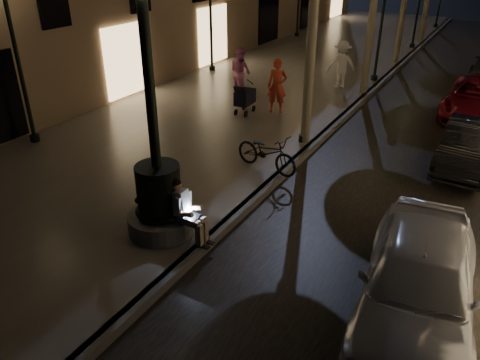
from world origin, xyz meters
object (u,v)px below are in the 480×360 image
Objects in this scene: lamp_left_a at (13,39)px; stroller at (245,97)px; lamp_left_b at (210,1)px; pedestrian_red at (277,86)px; lamp_curb_b at (384,6)px; lamp_curb_a at (310,39)px; car_front at (419,280)px; car_second at (469,146)px; seated_man_laptop at (184,208)px; car_third at (479,99)px; pedestrian_white at (342,64)px; bicycle at (267,152)px; pedestrian_pink at (240,72)px; fountain_lamppost at (159,188)px.

lamp_left_a is 4.12× the size of stroller.
pedestrian_red is (5.21, -3.93, -2.10)m from lamp_left_b.
lamp_curb_b is at bearing 15.73° from lamp_left_b.
lamp_curb_a and lamp_left_a have the same top height.
car_front reaches higher than stroller.
lamp_curb_b is at bearing 124.43° from car_second.
stroller is at bearing 110.12° from seated_man_laptop.
lamp_left_a is 2.57× the size of pedestrian_red.
lamp_left_a is (-7.01, 2.00, 2.33)m from seated_man_laptop.
pedestrian_white is (-5.26, 0.47, 0.50)m from car_third.
bicycle is at bearing -142.04° from car_second.
lamp_left_b is 2.57× the size of pedestrian_red.
lamp_curb_a reaches higher than pedestrian_red.
lamp_curb_a is 1.00× the size of lamp_left_a.
lamp_left_a is at bearing 165.34° from car_front.
seated_man_laptop is 0.71× the size of pedestrian_white.
car_third is (-0.08, 11.50, -0.12)m from car_front.
lamp_left_a reaches higher than car_third.
pedestrian_pink reaches higher than bicycle.
lamp_curb_b is 13.94m from lamp_left_a.
fountain_lamppost is 2.78× the size of pedestrian_red.
stroller is (4.32, -4.64, -2.45)m from lamp_left_b.
car_third is at bearing -27.99° from lamp_curb_b.
pedestrian_red is (-1.89, -5.93, -2.10)m from lamp_curb_b.
fountain_lamppost is at bearing 176.57° from car_front.
lamp_left_a is 7.63m from bicycle.
bicycle is (-4.56, -3.31, 0.08)m from car_second.
fountain_lamppost is 1.39× the size of car_second.
pedestrian_white is (3.02, 3.03, 0.01)m from pedestrian_pink.
lamp_curb_a reaches higher than pedestrian_pink.
lamp_curb_a is at bearing 83.35° from fountain_lamppost.
bicycle is (0.60, 3.69, -0.51)m from fountain_lamppost.
lamp_curb_a reaches higher than car_third.
seated_man_laptop is 0.30× the size of car_front.
fountain_lamppost is 12.75m from car_third.
car_front is at bearing 2.39° from fountain_lamppost.
fountain_lamppost is 0.68m from seated_man_laptop.
lamp_curb_a is at bearing -29.21° from stroller.
lamp_curb_a is at bearing -165.37° from car_second.
pedestrian_pink reaches higher than seated_man_laptop.
car_third is 8.67m from pedestrian_pink.
lamp_curb_b is 2.53× the size of bicycle.
lamp_curb_b reaches higher than pedestrian_white.
lamp_left_b is at bearing 90.00° from lamp_left_a.
seated_man_laptop is 0.29× the size of car_third.
lamp_left_a is 1.28× the size of car_second.
pedestrian_red is at bearing 102.61° from seated_man_laptop.
car_second is (0.07, 6.79, -0.14)m from car_front.
stroller is at bearing 129.27° from car_front.
lamp_curb_a is 3.43m from bicycle.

